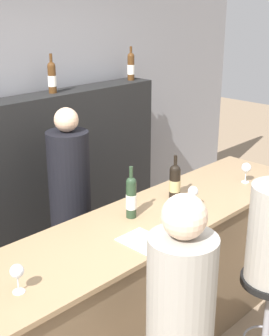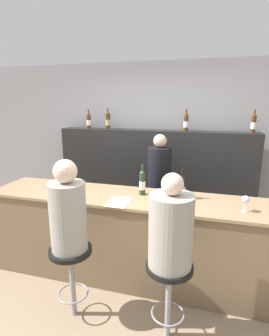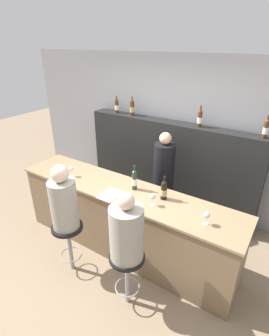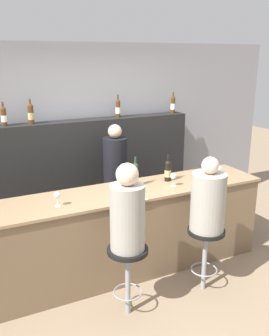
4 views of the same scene
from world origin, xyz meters
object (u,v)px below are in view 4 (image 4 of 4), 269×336
(bar_stool_right, at_px, (206,242))
(bartender, at_px, (116,187))
(wine_bottle_backbar_2, at_px, (118,108))
(guest_seated_right, at_px, (208,200))
(wine_bottle_counter_0, at_px, (135,174))
(wine_glass_0, at_px, (57,196))
(bar_stool_left, at_px, (128,263))
(wine_bottle_counter_1, at_px, (168,171))
(guest_seated_left, at_px, (127,213))
(wine_bottle_backbar_3, at_px, (173,104))
(wine_glass_2, at_px, (219,169))
(wine_glass_1, at_px, (173,177))
(wine_bottle_backbar_0, at_px, (4,116))
(wine_bottle_backbar_1, at_px, (31,114))

(bar_stool_right, distance_m, bartender, 1.56)
(wine_bottle_backbar_2, bearing_deg, guest_seated_right, -87.59)
(wine_bottle_counter_0, distance_m, wine_glass_0, 0.97)
(wine_bottle_counter_0, distance_m, bar_stool_left, 1.09)
(wine_bottle_counter_1, xyz_separation_m, guest_seated_left, (-0.90, -0.79, -0.06))
(guest_seated_left, height_order, bartender, bartender)
(wine_bottle_backbar_3, relative_size, wine_glass_2, 2.02)
(bar_stool_right, relative_size, bartender, 0.44)
(wine_bottle_counter_0, distance_m, wine_glass_1, 0.43)
(wine_bottle_backbar_3, height_order, wine_glass_2, wine_bottle_backbar_3)
(wine_bottle_backbar_0, xyz_separation_m, bar_stool_right, (1.63, -2.04, -1.15))
(bartender, bearing_deg, wine_bottle_backbar_0, 157.04)
(wine_glass_0, xyz_separation_m, wine_glass_2, (1.99, -0.00, 0.00))
(wine_bottle_counter_0, relative_size, wine_bottle_backbar_0, 1.15)
(bar_stool_left, bearing_deg, wine_bottle_counter_1, 41.31)
(wine_bottle_counter_0, xyz_separation_m, wine_bottle_backbar_3, (1.25, 1.25, 0.58))
(wine_bottle_backbar_0, xyz_separation_m, wine_bottle_backbar_3, (2.46, -0.00, 0.01))
(wine_bottle_backbar_2, relative_size, wine_glass_1, 2.06)
(wine_glass_2, xyz_separation_m, guest_seated_left, (-1.51, -0.60, -0.04))
(wine_bottle_backbar_1, bearing_deg, bartender, -29.84)
(bartender, bearing_deg, wine_glass_1, -70.29)
(guest_seated_left, relative_size, bartender, 0.52)
(wine_bottle_backbar_2, height_order, wine_glass_1, wine_bottle_backbar_2)
(guest_seated_left, bearing_deg, wine_glass_1, 34.96)
(wine_bottle_counter_0, distance_m, guest_seated_left, 0.92)
(bar_stool_left, height_order, guest_seated_right, guest_seated_right)
(wine_bottle_counter_0, height_order, wine_bottle_backbar_0, wine_bottle_backbar_0)
(wine_bottle_backbar_1, relative_size, wine_glass_2, 2.05)
(wine_bottle_backbar_2, xyz_separation_m, bar_stool_left, (-0.81, -2.04, -1.16))
(wine_glass_0, distance_m, wine_glass_2, 1.99)
(wine_glass_2, bearing_deg, wine_bottle_backbar_2, 115.72)
(wine_bottle_backbar_1, xyz_separation_m, wine_glass_1, (1.26, -1.44, -0.61))
(wine_bottle_counter_1, distance_m, wine_glass_1, 0.20)
(wine_bottle_backbar_0, bearing_deg, bar_stool_right, -51.32)
(wine_glass_0, relative_size, wine_glass_1, 0.97)
(wine_bottle_counter_1, height_order, wine_glass_2, wine_bottle_counter_1)
(wine_bottle_counter_1, relative_size, wine_bottle_backbar_2, 0.99)
(wine_bottle_backbar_3, height_order, bartender, wine_bottle_backbar_3)
(wine_bottle_backbar_2, distance_m, wine_bottle_backbar_3, 0.91)
(wine_glass_1, xyz_separation_m, bartender, (-0.32, 0.91, -0.37))
(wine_bottle_backbar_0, bearing_deg, wine_bottle_backbar_3, -0.00)
(guest_seated_left, relative_size, guest_seated_right, 1.07)
(wine_bottle_backbar_1, bearing_deg, wine_bottle_backbar_2, 0.00)
(wine_bottle_backbar_2, relative_size, wine_glass_2, 2.05)
(bar_stool_right, bearing_deg, bartender, 103.74)
(wine_glass_2, bearing_deg, bar_stool_left, -158.35)
(wine_bottle_backbar_0, relative_size, bar_stool_right, 0.42)
(wine_bottle_counter_1, xyz_separation_m, bartender, (-0.37, 0.71, -0.38))
(wine_glass_2, bearing_deg, guest_seated_left, -158.35)
(wine_bottle_backbar_3, bearing_deg, bar_stool_left, -130.21)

